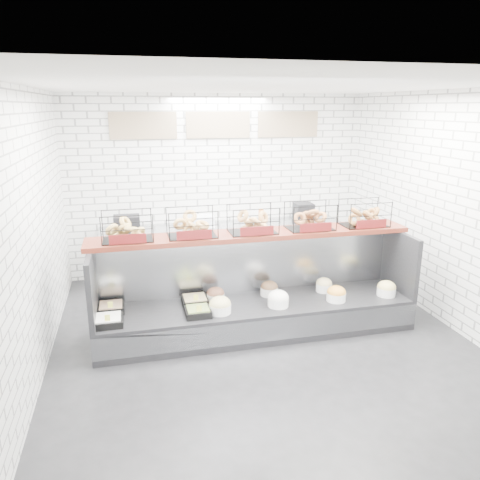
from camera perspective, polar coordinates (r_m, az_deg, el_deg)
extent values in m
plane|color=black|center=(5.90, 2.79, -12.28)|extent=(5.50, 5.50, 0.00)
cube|color=white|center=(7.97, -2.62, 6.65)|extent=(5.00, 0.02, 3.00)
cube|color=white|center=(5.24, -24.22, 0.30)|extent=(0.02, 5.50, 3.00)
cube|color=white|center=(6.51, 24.67, 3.07)|extent=(0.02, 5.50, 3.00)
cube|color=white|center=(5.20, 3.26, 18.27)|extent=(5.00, 5.50, 0.02)
cube|color=tan|center=(7.71, -11.71, 13.50)|extent=(1.05, 0.03, 0.42)
cube|color=tan|center=(7.85, -2.67, 13.84)|extent=(1.05, 0.03, 0.42)
cube|color=tan|center=(8.16, 5.89, 13.86)|extent=(1.05, 0.03, 0.42)
cube|color=black|center=(6.06, 2.02, -9.32)|extent=(4.00, 0.90, 0.40)
cube|color=#93969B|center=(5.68, 3.21, -10.95)|extent=(4.00, 0.03, 0.28)
cube|color=#93969B|center=(6.21, 1.06, -2.72)|extent=(4.00, 0.08, 0.80)
cube|color=black|center=(5.66, -17.61, -5.38)|extent=(0.06, 0.90, 0.80)
cube|color=black|center=(6.61, 18.77, -2.41)|extent=(0.06, 0.90, 0.80)
cube|color=black|center=(5.60, -15.76, -9.49)|extent=(0.33, 0.33, 0.08)
cube|color=white|center=(5.58, -15.79, -9.16)|extent=(0.28, 0.28, 0.04)
cube|color=#F6F555|center=(5.45, -15.87, -9.14)|extent=(0.06, 0.01, 0.08)
cube|color=black|center=(5.92, -15.44, -8.01)|extent=(0.31, 0.31, 0.08)
cube|color=tan|center=(5.91, -15.46, -7.70)|extent=(0.26, 0.26, 0.04)
cube|color=#F6F555|center=(5.79, -15.53, -7.62)|extent=(0.06, 0.01, 0.08)
cube|color=black|center=(5.64, -5.15, -8.73)|extent=(0.30, 0.30, 0.08)
cube|color=olive|center=(5.62, -5.16, -8.41)|extent=(0.25, 0.25, 0.04)
cube|color=#F6F555|center=(5.50, -5.01, -8.32)|extent=(0.06, 0.01, 0.08)
cube|color=black|center=(5.94, -5.53, -7.40)|extent=(0.32, 0.32, 0.08)
cube|color=#D3BF81|center=(5.93, -5.53, -7.08)|extent=(0.27, 0.27, 0.04)
cube|color=#F6F555|center=(5.80, -5.39, -7.01)|extent=(0.06, 0.01, 0.08)
cylinder|color=white|center=(5.68, -2.44, -8.33)|extent=(0.27, 0.27, 0.11)
ellipsoid|color=#D1C381|center=(5.65, -2.45, -7.77)|extent=(0.26, 0.26, 0.18)
cylinder|color=white|center=(5.98, -2.98, -7.02)|extent=(0.23, 0.23, 0.11)
ellipsoid|color=brown|center=(5.96, -2.99, -6.49)|extent=(0.22, 0.22, 0.16)
cylinder|color=white|center=(5.87, 4.68, -7.51)|extent=(0.26, 0.26, 0.11)
ellipsoid|color=white|center=(5.85, 4.69, -6.97)|extent=(0.26, 0.26, 0.18)
cylinder|color=white|center=(6.19, 3.57, -6.23)|extent=(0.23, 0.23, 0.11)
ellipsoid|color=brown|center=(6.16, 3.58, -5.72)|extent=(0.23, 0.23, 0.16)
cylinder|color=white|center=(6.12, 11.63, -6.78)|extent=(0.24, 0.24, 0.11)
ellipsoid|color=orange|center=(6.10, 11.66, -6.26)|extent=(0.24, 0.24, 0.17)
cylinder|color=white|center=(6.40, 10.19, -5.70)|extent=(0.21, 0.21, 0.11)
ellipsoid|color=#DBC586|center=(6.37, 10.21, -5.20)|extent=(0.21, 0.21, 0.15)
cylinder|color=white|center=(6.46, 17.40, -5.98)|extent=(0.24, 0.24, 0.11)
ellipsoid|color=#DEC971|center=(6.44, 17.44, -5.49)|extent=(0.24, 0.24, 0.17)
cube|color=#45160E|center=(5.90, 1.54, 0.66)|extent=(4.10, 0.50, 0.06)
cube|color=black|center=(5.66, -13.61, 1.63)|extent=(0.60, 0.38, 0.34)
cube|color=#520F0F|center=(5.49, -13.52, 0.12)|extent=(0.42, 0.02, 0.11)
cube|color=black|center=(5.71, -5.90, 2.11)|extent=(0.60, 0.38, 0.34)
cube|color=#520F0F|center=(5.54, -5.59, 0.63)|extent=(0.42, 0.02, 0.11)
cube|color=black|center=(5.86, 1.56, 2.54)|extent=(0.60, 0.38, 0.34)
cube|color=#520F0F|center=(5.69, 2.08, 1.10)|extent=(0.42, 0.02, 0.11)
cube|color=black|center=(6.09, 8.55, 2.91)|extent=(0.60, 0.38, 0.34)
cube|color=#520F0F|center=(5.94, 9.23, 1.53)|extent=(0.42, 0.02, 0.11)
cube|color=black|center=(6.42, 14.92, 3.20)|extent=(0.60, 0.38, 0.34)
cube|color=#520F0F|center=(6.27, 15.72, 1.90)|extent=(0.42, 0.02, 0.11)
cube|color=#93969B|center=(7.91, -2.08, -1.24)|extent=(4.00, 0.60, 0.90)
cube|color=black|center=(7.57, -13.63, 2.01)|extent=(0.40, 0.30, 0.24)
cube|color=silver|center=(7.65, -4.54, 2.32)|extent=(0.35, 0.28, 0.18)
cylinder|color=#CD7033|center=(7.95, 2.58, 3.02)|extent=(0.09, 0.09, 0.22)
cube|color=black|center=(8.10, 7.73, 3.42)|extent=(0.30, 0.30, 0.30)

